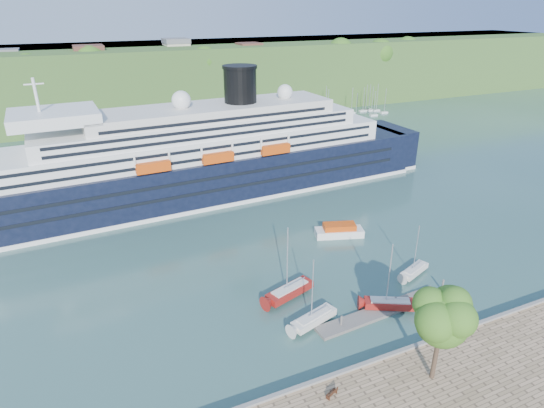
{
  "coord_description": "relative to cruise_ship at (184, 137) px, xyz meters",
  "views": [
    {
      "loc": [
        -29.1,
        -31.41,
        37.64
      ],
      "look_at": [
        -1.55,
        30.0,
        7.93
      ],
      "focal_mm": 30.0,
      "sensor_mm": 36.0,
      "label": 1
    }
  ],
  "objects": [
    {
      "name": "ground",
      "position": [
        8.91,
        -56.6,
        -13.27
      ],
      "size": [
        400.0,
        400.0,
        0.0
      ],
      "primitive_type": "plane",
      "color": "#2C4E49",
      "rests_on": "ground"
    },
    {
      "name": "far_hillside",
      "position": [
        8.91,
        88.4,
        -1.27
      ],
      "size": [
        400.0,
        50.0,
        24.0
      ],
      "primitive_type": "cube",
      "color": "#3B5E25",
      "rests_on": "ground"
    },
    {
      "name": "quay_coping",
      "position": [
        8.91,
        -56.8,
        -12.12
      ],
      "size": [
        220.0,
        0.5,
        0.3
      ],
      "primitive_type": "cube",
      "color": "slate",
      "rests_on": "promenade"
    },
    {
      "name": "cruise_ship",
      "position": [
        0.0,
        0.0,
        0.0
      ],
      "size": [
        118.77,
        22.25,
        26.53
      ],
      "primitive_type": null,
      "rotation": [
        0.0,
        0.0,
        0.04
      ],
      "color": "black",
      "rests_on": "ground"
    },
    {
      "name": "park_bench",
      "position": [
        -0.55,
        -59.06,
        -11.79
      ],
      "size": [
        1.6,
        1.13,
        0.95
      ],
      "primitive_type": null,
      "rotation": [
        0.0,
        0.0,
        0.39
      ],
      "color": "#452413",
      "rests_on": "promenade"
    },
    {
      "name": "promenade_tree",
      "position": [
        10.64,
        -61.21,
        -6.26
      ],
      "size": [
        7.25,
        7.25,
        12.01
      ],
      "primitive_type": null,
      "color": "#396A1C",
      "rests_on": "promenade"
    },
    {
      "name": "floating_pontoon",
      "position": [
        13.4,
        -48.85,
        -13.04
      ],
      "size": [
        19.97,
        3.62,
        0.44
      ],
      "primitive_type": null,
      "rotation": [
        0.0,
        0.0,
        0.06
      ],
      "color": "slate",
      "rests_on": "ground"
    },
    {
      "name": "sailboat_white_near",
      "position": [
        3.92,
        -47.32,
        -8.61
      ],
      "size": [
        7.48,
        3.93,
        9.31
      ],
      "primitive_type": null,
      "rotation": [
        0.0,
        0.0,
        0.28
      ],
      "color": "silver",
      "rests_on": "ground"
    },
    {
      "name": "sailboat_red",
      "position": [
        14.66,
        -48.76,
        -8.49
      ],
      "size": [
        7.5,
        5.27,
        9.55
      ],
      "primitive_type": null,
      "rotation": [
        0.0,
        0.0,
        -0.49
      ],
      "color": "maroon",
      "rests_on": "ground"
    },
    {
      "name": "sailboat_white_far",
      "position": [
        23.41,
        -43.35,
        -9.21
      ],
      "size": [
        6.48,
        3.85,
        8.1
      ],
      "primitive_type": null,
      "rotation": [
        0.0,
        0.0,
        0.36
      ],
      "color": "silver",
      "rests_on": "ground"
    },
    {
      "name": "tender_launch",
      "position": [
        19.81,
        -27.8,
        -12.09
      ],
      "size": [
        8.97,
        5.42,
        2.35
      ],
      "primitive_type": null,
      "rotation": [
        0.0,
        0.0,
        -0.32
      ],
      "color": "#CA420B",
      "rests_on": "ground"
    },
    {
      "name": "sailboat_extra",
      "position": [
        3.7,
        -40.8,
        -7.96
      ],
      "size": [
        8.52,
        4.66,
        10.61
      ],
      "primitive_type": null,
      "rotation": [
        0.0,
        0.0,
        0.31
      ],
      "color": "maroon",
      "rests_on": "ground"
    }
  ]
}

